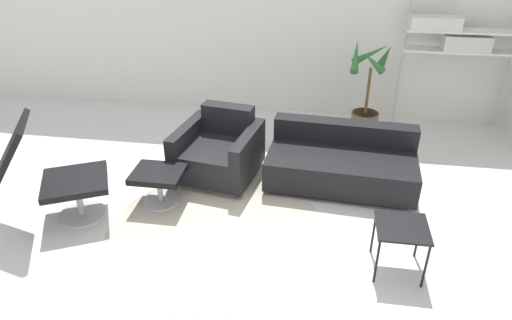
{
  "coord_description": "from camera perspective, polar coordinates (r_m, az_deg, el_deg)",
  "views": [
    {
      "loc": [
        0.65,
        -3.3,
        2.59
      ],
      "look_at": [
        0.09,
        0.32,
        0.55
      ],
      "focal_mm": 32.0,
      "sensor_mm": 36.0,
      "label": 1
    }
  ],
  "objects": [
    {
      "name": "ground_plane",
      "position": [
        4.25,
        -1.84,
        -8.48
      ],
      "size": [
        12.0,
        12.0,
        0.0
      ],
      "primitive_type": "plane",
      "color": "silver"
    },
    {
      "name": "armchair_red",
      "position": [
        4.94,
        -4.64,
        0.95
      ],
      "size": [
        0.93,
        0.96,
        0.7
      ],
      "rotation": [
        0.0,
        0.0,
        2.98
      ],
      "color": "silver",
      "rests_on": "ground_plane"
    },
    {
      "name": "wall_back",
      "position": [
        6.29,
        2.83,
        18.2
      ],
      "size": [
        12.0,
        0.09,
        2.8
      ],
      "color": "silver",
      "rests_on": "ground_plane"
    },
    {
      "name": "shelf_unit",
      "position": [
        6.19,
        23.57,
        13.96
      ],
      "size": [
        1.35,
        0.28,
        1.77
      ],
      "color": "#BCBCC1",
      "rests_on": "ground_plane"
    },
    {
      "name": "lounge_chair",
      "position": [
        4.44,
        -26.95,
        -0.12
      ],
      "size": [
        1.2,
        0.95,
        1.12
      ],
      "rotation": [
        0.0,
        0.0,
        -1.11
      ],
      "color": "#BCBCC1",
      "rests_on": "ground_plane"
    },
    {
      "name": "side_table",
      "position": [
        3.76,
        17.75,
        -8.48
      ],
      "size": [
        0.4,
        0.4,
        0.43
      ],
      "color": "black",
      "rests_on": "ground_plane"
    },
    {
      "name": "potted_plant",
      "position": [
        6.0,
        13.62,
        7.15
      ],
      "size": [
        0.49,
        0.48,
        1.21
      ],
      "color": "brown",
      "rests_on": "ground_plane"
    },
    {
      "name": "couch_low",
      "position": [
        4.88,
        10.6,
        -0.43
      ],
      "size": [
        1.57,
        0.91,
        0.59
      ],
      "rotation": [
        0.0,
        0.0,
        3.07
      ],
      "color": "black",
      "rests_on": "ground_plane"
    },
    {
      "name": "round_rug",
      "position": [
        4.22,
        -4.92,
        -8.83
      ],
      "size": [
        2.01,
        2.01,
        0.01
      ],
      "color": "#BCB29E",
      "rests_on": "ground_plane"
    },
    {
      "name": "ottoman",
      "position": [
        4.55,
        -12.08,
        -2.36
      ],
      "size": [
        0.49,
        0.42,
        0.36
      ],
      "color": "#BCBCC1",
      "rests_on": "ground_plane"
    }
  ]
}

